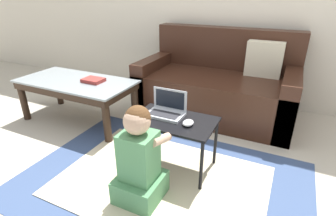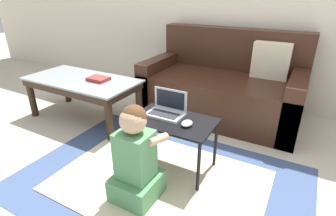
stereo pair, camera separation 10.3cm
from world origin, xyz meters
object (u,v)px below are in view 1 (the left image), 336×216
at_px(couch, 218,86).
at_px(person_seated, 140,160).
at_px(coffee_table, 77,87).
at_px(computer_mouse, 188,123).
at_px(book_on_table, 93,80).
at_px(laptop, 166,111).
at_px(laptop_desk, 174,125).

bearing_deg(couch, person_seated, -92.53).
xyz_separation_m(coffee_table, computer_mouse, (1.36, -0.34, 0.05)).
bearing_deg(book_on_table, laptop, -17.51).
height_order(laptop, book_on_table, laptop).
relative_size(laptop_desk, person_seated, 0.91).
bearing_deg(computer_mouse, laptop_desk, 165.46).
bearing_deg(book_on_table, computer_mouse, -18.22).
distance_m(coffee_table, book_on_table, 0.22).
height_order(couch, laptop, couch).
relative_size(coffee_table, computer_mouse, 12.08).
bearing_deg(person_seated, coffee_table, 148.84).
bearing_deg(coffee_table, person_seated, -31.16).
relative_size(computer_mouse, book_on_table, 0.49).
bearing_deg(couch, computer_mouse, -84.67).
xyz_separation_m(person_seated, book_on_table, (-0.99, 0.76, 0.17)).
relative_size(person_seated, book_on_table, 3.33).
xyz_separation_m(laptop, computer_mouse, (0.21, -0.08, -0.02)).
distance_m(person_seated, book_on_table, 1.26).
bearing_deg(coffee_table, computer_mouse, -14.06).
xyz_separation_m(laptop_desk, person_seated, (-0.05, -0.41, -0.07)).
height_order(couch, person_seated, couch).
bearing_deg(person_seated, computer_mouse, 64.47).
bearing_deg(laptop_desk, coffee_table, 165.99).
bearing_deg(laptop_desk, couch, 89.23).
relative_size(laptop, computer_mouse, 2.80).
height_order(couch, coffee_table, couch).
bearing_deg(computer_mouse, couch, 95.33).
distance_m(couch, book_on_table, 1.33).
bearing_deg(couch, book_on_table, -143.00).
bearing_deg(couch, coffee_table, -146.13).
relative_size(couch, book_on_table, 8.06).
xyz_separation_m(computer_mouse, book_on_table, (-1.17, 0.38, 0.03)).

